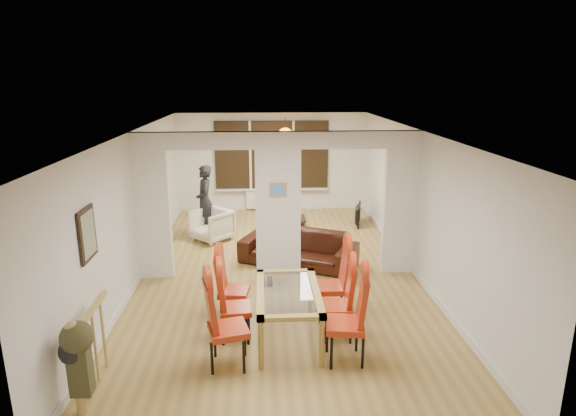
{
  "coord_description": "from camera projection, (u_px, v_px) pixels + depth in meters",
  "views": [
    {
      "loc": [
        -0.3,
        -8.23,
        3.49
      ],
      "look_at": [
        0.21,
        0.6,
        1.08
      ],
      "focal_mm": 30.0,
      "sensor_mm": 36.0,
      "label": 1
    }
  ],
  "objects": [
    {
      "name": "room_walls",
      "position": [
        278.0,
        205.0,
        8.52
      ],
      "size": [
        5.0,
        9.0,
        2.6
      ],
      "primitive_type": null,
      "color": "silver",
      "rests_on": "floor"
    },
    {
      "name": "television",
      "position": [
        355.0,
        214.0,
        11.77
      ],
      "size": [
        0.86,
        0.3,
        0.49
      ],
      "primitive_type": "imported",
      "rotation": [
        0.0,
        0.0,
        1.34
      ],
      "color": "black",
      "rests_on": "floor"
    },
    {
      "name": "wall_poster",
      "position": [
        87.0,
        234.0,
        5.99
      ],
      "size": [
        0.04,
        0.52,
        0.67
      ],
      "primitive_type": "cube",
      "color": "gray",
      "rests_on": "room_walls"
    },
    {
      "name": "person",
      "position": [
        205.0,
        201.0,
        10.83
      ],
      "size": [
        0.65,
        0.49,
        1.61
      ],
      "primitive_type": "imported",
      "rotation": [
        0.0,
        0.0,
        -1.38
      ],
      "color": "black",
      "rests_on": "floor"
    },
    {
      "name": "dining_chair_lc",
      "position": [
        234.0,
        286.0,
        7.05
      ],
      "size": [
        0.47,
        0.47,
        1.05
      ],
      "primitive_type": null,
      "rotation": [
        0.0,
        0.0,
        -0.12
      ],
      "color": "#A62A11",
      "rests_on": "floor"
    },
    {
      "name": "shoes",
      "position": [
        266.0,
        282.0,
        8.36
      ],
      "size": [
        0.22,
        0.24,
        0.09
      ],
      "primitive_type": null,
      "color": "black",
      "rests_on": "floor"
    },
    {
      "name": "pendant_light",
      "position": [
        285.0,
        135.0,
        11.49
      ],
      "size": [
        0.36,
        0.36,
        0.36
      ],
      "primitive_type": "sphere",
      "color": "orange",
      "rests_on": "room_walls"
    },
    {
      "name": "coffee_table",
      "position": [
        282.0,
        223.0,
        11.51
      ],
      "size": [
        1.17,
        0.68,
        0.26
      ],
      "primitive_type": null,
      "rotation": [
        0.0,
        0.0,
        -0.11
      ],
      "color": "black",
      "rests_on": "floor"
    },
    {
      "name": "dining_chair_rb",
      "position": [
        336.0,
        301.0,
        6.54
      ],
      "size": [
        0.47,
        0.47,
        1.08
      ],
      "primitive_type": null,
      "rotation": [
        0.0,
        0.0,
        -0.1
      ],
      "color": "#A62A11",
      "rests_on": "floor"
    },
    {
      "name": "dining_table",
      "position": [
        288.0,
        314.0,
        6.57
      ],
      "size": [
        0.85,
        1.52,
        0.71
      ],
      "primitive_type": null,
      "color": "olive",
      "rests_on": "floor"
    },
    {
      "name": "bowl",
      "position": [
        283.0,
        217.0,
        11.42
      ],
      "size": [
        0.22,
        0.22,
        0.05
      ],
      "primitive_type": "imported",
      "color": "black",
      "rests_on": "coffee_table"
    },
    {
      "name": "dining_chair_rc",
      "position": [
        332.0,
        282.0,
        7.1
      ],
      "size": [
        0.46,
        0.46,
        1.14
      ],
      "primitive_type": null,
      "rotation": [
        0.0,
        0.0,
        0.0
      ],
      "color": "#A62A11",
      "rests_on": "floor"
    },
    {
      "name": "floor",
      "position": [
        279.0,
        273.0,
        8.86
      ],
      "size": [
        5.0,
        9.0,
        0.01
      ],
      "primitive_type": "cube",
      "color": "#A28441",
      "rests_on": "ground"
    },
    {
      "name": "pillar_photo",
      "position": [
        278.0,
        190.0,
        8.34
      ],
      "size": [
        0.3,
        0.03,
        0.25
      ],
      "primitive_type": "cube",
      "color": "#4C8CD8",
      "rests_on": "divider_wall"
    },
    {
      "name": "dining_chair_ra",
      "position": [
        345.0,
        318.0,
        5.99
      ],
      "size": [
        0.53,
        0.53,
        1.17
      ],
      "primitive_type": null,
      "rotation": [
        0.0,
        0.0,
        -0.15
      ],
      "color": "#A62A11",
      "rests_on": "floor"
    },
    {
      "name": "bay_window_blinds",
      "position": [
        272.0,
        155.0,
        12.74
      ],
      "size": [
        3.0,
        0.08,
        1.8
      ],
      "primitive_type": "cube",
      "color": "black",
      "rests_on": "room_walls"
    },
    {
      "name": "radiator",
      "position": [
        272.0,
        199.0,
        13.02
      ],
      "size": [
        1.4,
        0.08,
        0.5
      ],
      "primitive_type": "cube",
      "color": "white",
      "rests_on": "floor"
    },
    {
      "name": "armchair",
      "position": [
        212.0,
        225.0,
        10.58
      ],
      "size": [
        1.05,
        1.05,
        0.69
      ],
      "primitive_type": "imported",
      "rotation": [
        0.0,
        0.0,
        -0.77
      ],
      "color": "beige",
      "rests_on": "floor"
    },
    {
      "name": "dining_chair_lb",
      "position": [
        235.0,
        304.0,
        6.52
      ],
      "size": [
        0.46,
        0.46,
        1.05
      ],
      "primitive_type": null,
      "rotation": [
        0.0,
        0.0,
        0.11
      ],
      "color": "#A62A11",
      "rests_on": "floor"
    },
    {
      "name": "divider_wall",
      "position": [
        278.0,
        205.0,
        8.52
      ],
      "size": [
        5.0,
        0.18,
        2.6
      ],
      "primitive_type": "cube",
      "color": "white",
      "rests_on": "floor"
    },
    {
      "name": "bottle",
      "position": [
        287.0,
        211.0,
        11.51
      ],
      "size": [
        0.07,
        0.07,
        0.3
      ],
      "primitive_type": "cylinder",
      "color": "#143F19",
      "rests_on": "coffee_table"
    },
    {
      "name": "stair_newel",
      "position": [
        93.0,
        343.0,
        5.51
      ],
      "size": [
        0.4,
        1.2,
        1.1
      ],
      "primitive_type": null,
      "color": "tan",
      "rests_on": "floor"
    },
    {
      "name": "sofa",
      "position": [
        298.0,
        248.0,
        9.23
      ],
      "size": [
        2.37,
        1.71,
        0.65
      ],
      "primitive_type": "imported",
      "rotation": [
        0.0,
        0.0,
        -0.43
      ],
      "color": "black",
      "rests_on": "floor"
    },
    {
      "name": "dining_chair_la",
      "position": [
        228.0,
        323.0,
        5.89
      ],
      "size": [
        0.56,
        0.56,
        1.16
      ],
      "primitive_type": null,
      "rotation": [
        0.0,
        0.0,
        0.25
      ],
      "color": "#A62A11",
      "rests_on": "floor"
    }
  ]
}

